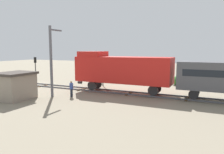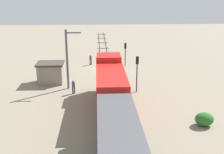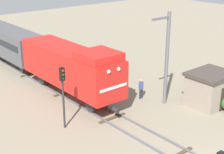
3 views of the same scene
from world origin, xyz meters
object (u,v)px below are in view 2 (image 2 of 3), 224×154
at_px(traffic_signal_near, 125,50).
at_px(catenary_mast, 68,58).
at_px(relay_hut, 51,72).
at_px(worker_by_signal, 73,86).
at_px(locomotive, 110,81).
at_px(traffic_signal_mid, 137,68).
at_px(worker_near_track, 91,59).

bearing_deg(traffic_signal_near, catenary_mast, 51.60).
height_order(catenary_mast, relay_hut, catenary_mast).
bearing_deg(worker_by_signal, relay_hut, 175.00).
height_order(locomotive, traffic_signal_near, locomotive).
height_order(locomotive, catenary_mast, catenary_mast).
bearing_deg(relay_hut, catenary_mast, 136.42).
bearing_deg(traffic_signal_mid, relay_hut, -20.80).
relative_size(locomotive, traffic_signal_near, 3.07).
relative_size(traffic_signal_mid, relay_hut, 1.26).
xyz_separation_m(traffic_signal_mid, worker_by_signal, (7.60, 0.21, -2.06)).
bearing_deg(traffic_signal_near, relay_hut, 36.16).
bearing_deg(worker_near_track, traffic_signal_near, -176.13).
xyz_separation_m(traffic_signal_near, catenary_mast, (8.13, 10.26, 1.31)).
xyz_separation_m(traffic_signal_mid, relay_hut, (10.90, -4.14, -1.67)).
xyz_separation_m(traffic_signal_mid, catenary_mast, (8.33, -1.70, 0.89)).
bearing_deg(relay_hut, traffic_signal_mid, 159.20).
xyz_separation_m(catenary_mast, relay_hut, (2.57, -2.44, -2.56)).
height_order(traffic_signal_near, traffic_signal_mid, traffic_signal_mid).
distance_m(traffic_signal_near, catenary_mast, 13.16).
distance_m(catenary_mast, relay_hut, 4.37).
bearing_deg(worker_near_track, traffic_signal_mid, 128.16).
height_order(traffic_signal_mid, relay_hut, traffic_signal_mid).
distance_m(locomotive, traffic_signal_mid, 5.35).
bearing_deg(relay_hut, traffic_signal_near, -143.84).
bearing_deg(locomotive, worker_by_signal, -42.98).
bearing_deg(locomotive, catenary_mast, -49.72).
distance_m(traffic_signal_mid, relay_hut, 11.78).
bearing_deg(traffic_signal_mid, worker_near_track, -65.90).
distance_m(worker_near_track, catenary_mast, 11.92).
relative_size(worker_near_track, worker_by_signal, 1.00).
distance_m(traffic_signal_mid, catenary_mast, 8.55).
xyz_separation_m(worker_by_signal, catenary_mast, (0.73, -1.91, 2.95)).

